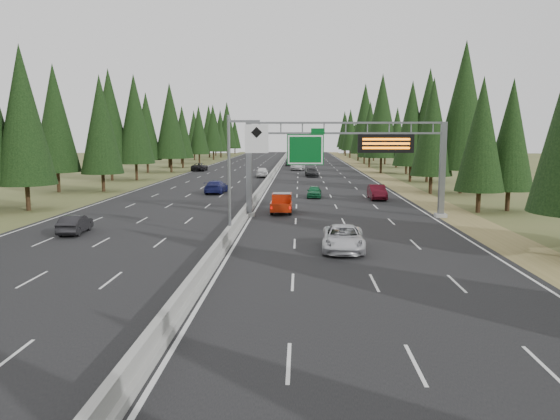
# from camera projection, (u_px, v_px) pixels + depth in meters

# --- Properties ---
(road) EXTENTS (32.00, 260.00, 0.08)m
(road) POSITION_uv_depth(u_px,v_px,m) (272.00, 176.00, 90.19)
(road) COLOR black
(road) RESTS_ON ground
(shoulder_right) EXTENTS (3.60, 260.00, 0.06)m
(shoulder_right) POSITION_uv_depth(u_px,v_px,m) (380.00, 177.00, 89.55)
(shoulder_right) COLOR olive
(shoulder_right) RESTS_ON ground
(shoulder_left) EXTENTS (3.60, 260.00, 0.06)m
(shoulder_left) POSITION_uv_depth(u_px,v_px,m) (166.00, 176.00, 90.83)
(shoulder_left) COLOR #485528
(shoulder_left) RESTS_ON ground
(median_barrier) EXTENTS (0.70, 260.00, 0.85)m
(median_barrier) POSITION_uv_depth(u_px,v_px,m) (272.00, 174.00, 90.14)
(median_barrier) COLOR gray
(median_barrier) RESTS_ON road
(sign_gantry) EXTENTS (16.75, 0.98, 7.80)m
(sign_gantry) POSITION_uv_depth(u_px,v_px,m) (353.00, 154.00, 44.49)
(sign_gantry) COLOR slate
(sign_gantry) RESTS_ON road
(hov_sign_pole) EXTENTS (2.80, 0.50, 8.00)m
(hov_sign_pole) POSITION_uv_depth(u_px,v_px,m) (238.00, 168.00, 35.04)
(hov_sign_pole) COLOR slate
(hov_sign_pole) RESTS_ON road
(tree_row_right) EXTENTS (11.41, 240.05, 18.86)m
(tree_row_right) POSITION_uv_depth(u_px,v_px,m) (440.00, 117.00, 67.34)
(tree_row_right) COLOR black
(tree_row_right) RESTS_ON ground
(tree_row_left) EXTENTS (11.65, 239.18, 17.72)m
(tree_row_left) POSITION_uv_depth(u_px,v_px,m) (129.00, 123.00, 84.09)
(tree_row_left) COLOR black
(tree_row_left) RESTS_ON ground
(silver_minivan) EXTENTS (2.70, 5.36, 1.45)m
(silver_minivan) POSITION_uv_depth(u_px,v_px,m) (343.00, 238.00, 32.01)
(silver_minivan) COLOR silver
(silver_minivan) RESTS_ON road
(red_pickup) EXTENTS (1.79, 5.01, 1.63)m
(red_pickup) POSITION_uv_depth(u_px,v_px,m) (282.00, 202.00, 47.95)
(red_pickup) COLOR black
(red_pickup) RESTS_ON road
(car_ahead_green) EXTENTS (1.74, 3.84, 1.28)m
(car_ahead_green) POSITION_uv_depth(u_px,v_px,m) (314.00, 192.00, 59.28)
(car_ahead_green) COLOR #176539
(car_ahead_green) RESTS_ON road
(car_ahead_dkred) EXTENTS (1.63, 4.64, 1.53)m
(car_ahead_dkred) POSITION_uv_depth(u_px,v_px,m) (377.00, 192.00, 57.54)
(car_ahead_dkred) COLOR #4E0B16
(car_ahead_dkred) RESTS_ON road
(car_ahead_dkgrey) EXTENTS (2.31, 4.97, 1.41)m
(car_ahead_dkgrey) POSITION_uv_depth(u_px,v_px,m) (312.00, 172.00, 88.91)
(car_ahead_dkgrey) COLOR black
(car_ahead_dkgrey) RESTS_ON road
(car_ahead_white) EXTENTS (2.76, 5.88, 1.62)m
(car_ahead_white) POSITION_uv_depth(u_px,v_px,m) (298.00, 166.00, 105.70)
(car_ahead_white) COLOR silver
(car_ahead_white) RESTS_ON road
(car_ahead_far) EXTENTS (1.71, 4.14, 1.41)m
(car_ahead_far) POSITION_uv_depth(u_px,v_px,m) (289.00, 163.00, 119.99)
(car_ahead_far) COLOR black
(car_ahead_far) RESTS_ON road
(car_onc_near) EXTENTS (1.66, 4.01, 1.29)m
(car_onc_near) POSITION_uv_depth(u_px,v_px,m) (75.00, 224.00, 37.55)
(car_onc_near) COLOR black
(car_onc_near) RESTS_ON road
(car_onc_blue) EXTENTS (2.35, 5.31, 1.52)m
(car_onc_blue) POSITION_uv_depth(u_px,v_px,m) (216.00, 187.00, 63.54)
(car_onc_blue) COLOR navy
(car_onc_blue) RESTS_ON road
(car_onc_white) EXTENTS (2.24, 4.88, 1.62)m
(car_onc_white) POSITION_uv_depth(u_px,v_px,m) (262.00, 172.00, 87.97)
(car_onc_white) COLOR white
(car_onc_white) RESTS_ON road
(car_onc_far) EXTENTS (2.49, 5.38, 1.50)m
(car_onc_far) POSITION_uv_depth(u_px,v_px,m) (199.00, 167.00, 103.46)
(car_onc_far) COLOR black
(car_onc_far) RESTS_ON road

